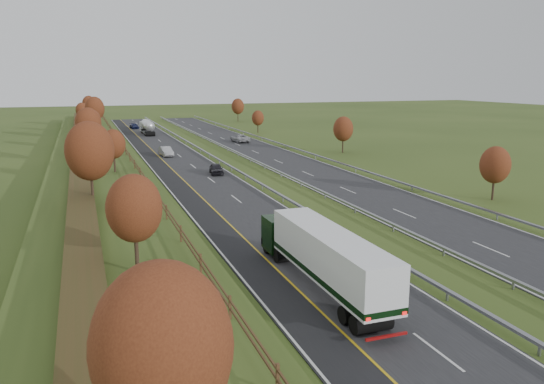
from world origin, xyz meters
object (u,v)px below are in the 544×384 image
Objects in this scene: car_silver_mid at (166,151)px; car_dark_near at (216,169)px; car_oncoming at (240,138)px; box_lorry at (322,255)px; car_small_far at (134,126)px; road_tanker at (147,127)px.

car_dark_near is at bearing -83.82° from car_silver_mid.
box_lorry is at bearing 72.26° from car_oncoming.
car_silver_mid is at bearing -96.67° from car_small_far.
road_tanker is at bearing -59.72° from car_oncoming.
car_dark_near is (3.75, 43.01, -1.56)m from box_lorry.
car_small_far is at bearing 95.80° from road_tanker.
car_small_far is at bearing 100.71° from car_dark_near.
road_tanker is 2.60× the size of car_dark_near.
box_lorry is 101.73m from road_tanker.
box_lorry is at bearing -96.66° from car_small_far.
car_silver_mid reaches higher than car_dark_near.
car_small_far is 42.94m from car_oncoming.
car_silver_mid is (-0.19, 63.20, -1.49)m from box_lorry.
car_small_far is (-0.14, 54.39, -0.15)m from car_silver_mid.
box_lorry is 117.61m from car_small_far.
car_dark_near is at bearing -87.60° from road_tanker.
car_dark_near is 38.23m from car_oncoming.
car_dark_near is at bearing -93.69° from car_small_far.
car_silver_mid is 1.09× the size of car_small_far.
car_dark_near is 74.70m from car_small_far.
road_tanker is at bearing 99.98° from car_dark_near.
car_silver_mid is 54.39m from car_small_far.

